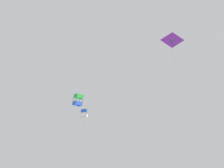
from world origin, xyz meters
TOP-DOWN VIEW (x-y plane):
  - kite_delta_highest at (0.06, 7.44)m, footprint 1.55×3.15m
  - kite_box_mid_left at (-1.45, -9.33)m, footprint 2.24×2.12m
  - kite_box_near_left at (-1.31, -7.99)m, footprint 1.68×1.16m

SIDE VIEW (x-z plane):
  - kite_box_near_left at x=-1.31m, z-range 8.80..15.27m
  - kite_box_mid_left at x=-1.45m, z-range 12.22..16.90m
  - kite_delta_highest at x=0.06m, z-range 21.16..26.59m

